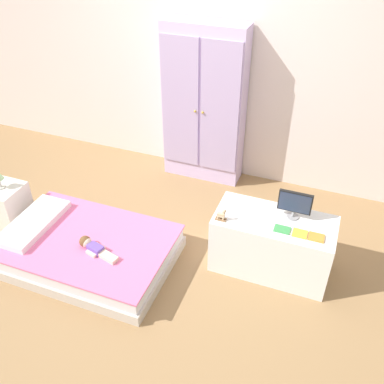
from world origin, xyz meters
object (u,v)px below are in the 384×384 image
tv_stand (272,244)px  book_yellow (300,233)px  bed (88,250)px  wardrobe (204,106)px  book_orange (316,237)px  book_green (282,229)px  nightstand (7,205)px  doll (92,246)px  tv_monitor (295,203)px  rocking_horse_toy (222,215)px

tv_stand → book_yellow: book_yellow is taller
bed → wardrobe: size_ratio=0.87×
tv_stand → book_orange: 0.44m
tv_stand → book_green: (0.07, -0.10, 0.27)m
bed → nightstand: size_ratio=3.55×
wardrobe → book_orange: (1.35, -1.27, -0.30)m
book_yellow → doll: bearing=-163.9°
nightstand → tv_monitor: tv_monitor is taller
wardrobe → book_green: size_ratio=13.54×
book_orange → nightstand: bearing=-176.1°
bed → book_yellow: bearing=12.4°
book_orange → rocking_horse_toy: bearing=-175.9°
rocking_horse_toy → book_green: size_ratio=0.89×
rocking_horse_toy → tv_monitor: bearing=24.2°
bed → book_orange: bearing=11.6°
nightstand → tv_stand: 2.50m
book_green → tv_monitor: bearing=75.3°
wardrobe → book_yellow: bearing=-45.9°
wardrobe → doll: bearing=-101.7°
doll → book_orange: bearing=15.0°
tv_stand → book_green: size_ratio=7.81×
tv_stand → book_green: book_green is taller
bed → doll: 0.21m
wardrobe → book_orange: bearing=-43.2°
doll → book_green: 1.54m
tv_monitor → book_green: (-0.05, -0.18, -0.13)m
doll → nightstand: (-1.10, 0.26, -0.07)m
bed → tv_monitor: (1.61, 0.55, 0.55)m
tv_monitor → bed: bearing=-161.0°
rocking_horse_toy → nightstand: bearing=-176.1°
rocking_horse_toy → book_yellow: rocking_horse_toy is taller
rocking_horse_toy → book_green: bearing=6.3°
wardrobe → book_green: wardrobe is taller
tv_stand → tv_monitor: (0.12, 0.08, 0.40)m
bed → doll: bearing=-36.6°
wardrobe → tv_monitor: 1.58m
bed → rocking_horse_toy: rocking_horse_toy is taller
book_yellow → book_orange: size_ratio=0.94×
nightstand → doll: bearing=-13.4°
book_green → nightstand: bearing=-175.7°
rocking_horse_toy → book_green: 0.47m
bed → doll: size_ratio=3.71×
nightstand → book_green: bearing=4.3°
tv_stand → tv_monitor: size_ratio=3.66×
nightstand → book_yellow: book_yellow is taller
bed → wardrobe: wardrobe is taller
doll → tv_monitor: bearing=23.1°
tv_stand → rocking_horse_toy: (-0.40, -0.15, 0.31)m
nightstand → tv_stand: size_ratio=0.42×
book_yellow → nightstand: bearing=-175.9°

